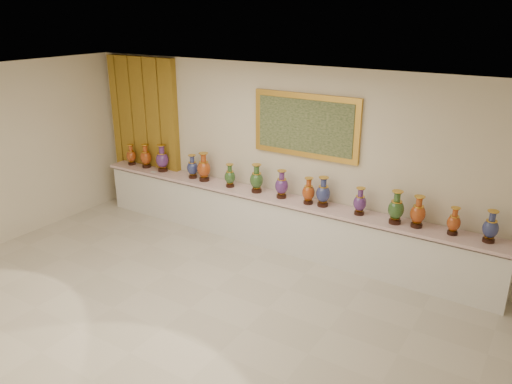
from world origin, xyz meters
TOP-DOWN VIEW (x-y plane):
  - ground at (0.00, 0.00)m, footprint 8.00×8.00m
  - room at (-2.48, 2.44)m, footprint 8.00×8.00m
  - counter at (0.00, 2.27)m, footprint 7.28×0.48m
  - vase_0 at (-3.28, 2.26)m, footprint 0.25×0.25m
  - vase_1 at (-2.91, 2.28)m, footprint 0.22×0.22m
  - vase_2 at (-2.48, 2.27)m, footprint 0.24×0.24m
  - vase_3 at (-1.74, 2.26)m, footprint 0.21×0.21m
  - vase_4 at (-1.47, 2.25)m, footprint 0.26×0.26m
  - vase_5 at (-0.89, 2.23)m, footprint 0.23×0.23m
  - vase_6 at (-0.36, 2.25)m, footprint 0.24×0.24m
  - vase_7 at (0.12, 2.25)m, footprint 0.23×0.23m
  - vase_8 at (0.61, 2.24)m, footprint 0.20×0.20m
  - vase_9 at (0.85, 2.27)m, footprint 0.23×0.23m
  - vase_10 at (1.45, 2.26)m, footprint 0.25×0.25m
  - vase_11 at (2.01, 2.22)m, footprint 0.24×0.24m
  - vase_12 at (2.31, 2.26)m, footprint 0.26×0.26m
  - vase_13 at (2.79, 2.27)m, footprint 0.23×0.23m
  - vase_14 at (3.25, 2.28)m, footprint 0.22×0.22m
  - label_card at (-2.59, 2.13)m, footprint 0.10×0.06m

SIDE VIEW (x-z plane):
  - ground at x=0.00m, z-range 0.00..0.00m
  - counter at x=0.00m, z-range -0.01..0.89m
  - label_card at x=-2.59m, z-range 0.90..0.90m
  - vase_13 at x=2.79m, z-range 0.88..1.27m
  - vase_0 at x=-3.28m, z-range 0.88..1.29m
  - vase_5 at x=-0.89m, z-range 0.88..1.29m
  - vase_10 at x=1.45m, z-range 0.88..1.30m
  - vase_8 at x=0.61m, z-range 0.88..1.31m
  - vase_3 at x=-1.74m, z-range 0.88..1.31m
  - vase_14 at x=3.25m, z-range 0.88..1.32m
  - vase_1 at x=-2.91m, z-range 0.88..1.34m
  - vase_12 at x=2.31m, z-range 0.88..1.34m
  - vase_7 at x=0.12m, z-range 0.88..1.34m
  - vase_9 at x=0.85m, z-range 0.88..1.35m
  - vase_6 at x=-0.36m, z-range 0.87..1.36m
  - vase_11 at x=2.01m, z-range 0.87..1.37m
  - vase_2 at x=-2.48m, z-range 0.87..1.39m
  - vase_4 at x=-1.47m, z-range 0.87..1.39m
  - room at x=-2.48m, z-range -2.41..5.59m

